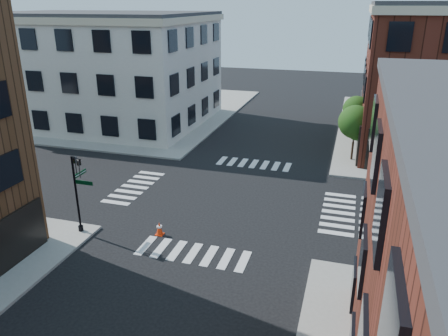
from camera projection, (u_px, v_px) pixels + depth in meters
name	position (u px, v px, depth m)	size (l,w,h in m)	color
ground	(230.00, 199.00, 28.94)	(120.00, 120.00, 0.00)	black
sidewalk_nw	(112.00, 108.00, 53.36)	(30.00, 30.00, 0.15)	gray
building_nw	(100.00, 70.00, 46.41)	(22.00, 16.00, 11.00)	silver
tree_near	(356.00, 124.00, 34.70)	(2.69, 2.69, 4.49)	black
tree_far	(357.00, 111.00, 40.17)	(2.43, 2.43, 4.07)	black
signal_pole	(78.00, 186.00, 23.75)	(1.29, 1.24, 4.60)	black
traffic_cone	(159.00, 229.00, 24.37)	(0.44, 0.44, 0.78)	#F7340A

